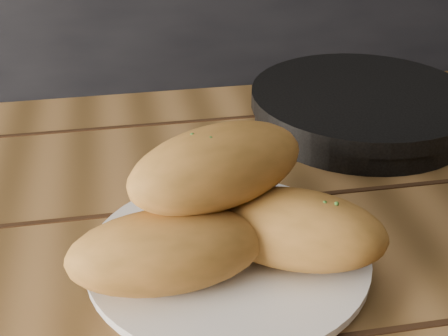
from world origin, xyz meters
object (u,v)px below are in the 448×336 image
(plate, at_px, (228,258))
(skillet, at_px, (363,107))
(table, at_px, (369,329))
(bread_rolls, at_px, (223,208))

(plate, relative_size, skillet, 0.60)
(table, xyz_separation_m, bread_rolls, (-0.15, -0.00, 0.17))
(table, distance_m, plate, 0.18)
(table, height_order, plate, plate)
(plate, xyz_separation_m, bread_rolls, (-0.01, -0.00, 0.06))
(table, distance_m, bread_rolls, 0.22)
(bread_rolls, xyz_separation_m, skillet, (0.23, 0.26, -0.04))
(plate, distance_m, bread_rolls, 0.06)
(skillet, bearing_deg, table, -107.27)
(bread_rolls, height_order, skillet, bread_rolls)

